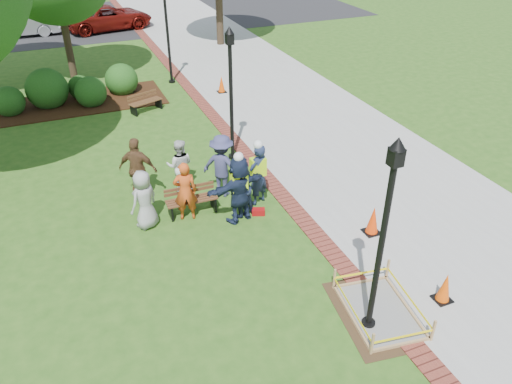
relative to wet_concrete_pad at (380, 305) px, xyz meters
name	(u,v)px	position (x,y,z in m)	size (l,w,h in m)	color
ground	(256,255)	(-1.65, 2.80, -0.23)	(100.00, 100.00, 0.00)	#285116
sidewalk	(274,92)	(3.35, 12.80, -0.22)	(6.00, 60.00, 0.02)	#9E9E99
brick_edging	(202,103)	(0.10, 12.80, -0.22)	(0.50, 60.00, 0.03)	maroon
mulch_bed	(78,103)	(-4.65, 14.80, -0.21)	(7.00, 3.00, 0.05)	#381E0F
parking_lot	(101,20)	(-1.65, 29.80, -0.23)	(36.00, 12.00, 0.01)	black
wet_concrete_pad	(380,305)	(0.00, 0.00, 0.00)	(2.00, 2.52, 0.55)	#47331E
bench_near	(192,205)	(-2.56, 5.17, 0.01)	(1.40, 0.50, 0.75)	brown
bench_far	(146,106)	(-2.20, 12.86, -0.01)	(1.40, 0.87, 0.72)	brown
cone_front	(445,288)	(1.48, -0.21, 0.12)	(0.37, 0.37, 0.74)	black
cone_back	(373,221)	(1.46, 2.47, 0.15)	(0.41, 0.41, 0.80)	black
cone_far	(222,85)	(1.28, 13.70, 0.12)	(0.37, 0.37, 0.73)	black
toolbox	(258,212)	(-0.92, 4.39, -0.15)	(0.35, 0.19, 0.18)	maroon
lamp_near	(384,227)	(-0.40, -0.20, 2.25)	(0.28, 0.28, 4.26)	black
lamp_mid	(231,86)	(-0.40, 7.80, 2.25)	(0.28, 0.28, 4.26)	black
lamp_far	(167,27)	(-0.40, 15.80, 2.25)	(0.28, 0.28, 4.26)	black
shrub_a	(12,114)	(-7.16, 14.62, -0.23)	(1.20, 1.20, 1.20)	#174513
shrub_b	(51,106)	(-5.71, 14.97, -0.23)	(1.67, 1.67, 1.67)	#174513
shrub_c	(93,105)	(-4.10, 14.39, -0.23)	(1.28, 1.28, 1.28)	#174513
shrub_d	(123,93)	(-2.70, 15.29, -0.23)	(1.39, 1.39, 1.39)	#174513
shrub_e	(82,97)	(-4.41, 15.49, -0.23)	(1.01, 1.01, 1.01)	#174513
casual_person_a	(144,200)	(-3.84, 5.03, 0.58)	(0.62, 0.56, 1.63)	gray
casual_person_b	(185,191)	(-2.76, 4.98, 0.61)	(0.61, 0.46, 1.69)	#C84717
casual_person_c	(180,166)	(-2.51, 6.47, 0.57)	(0.60, 0.48, 1.61)	silver
casual_person_d	(138,169)	(-3.70, 6.47, 0.71)	(0.72, 0.65, 1.88)	brown
casual_person_e	(222,166)	(-1.46, 5.76, 0.70)	(0.70, 0.69, 1.87)	#373961
hivis_worker_a	(239,188)	(-1.47, 4.38, 0.76)	(0.67, 0.52, 2.02)	#181D40
hivis_worker_b	(258,173)	(-0.69, 4.97, 0.73)	(0.68, 0.58, 1.95)	#182A3F
hivis_worker_c	(239,185)	(-1.38, 4.60, 0.71)	(0.63, 0.47, 1.91)	#1C2448
parked_car_b	(22,36)	(-6.61, 27.23, -0.23)	(4.91, 2.14, 1.60)	#B3B2B7
parked_car_c	(110,29)	(-1.49, 26.88, -0.23)	(4.87, 2.12, 1.59)	maroon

